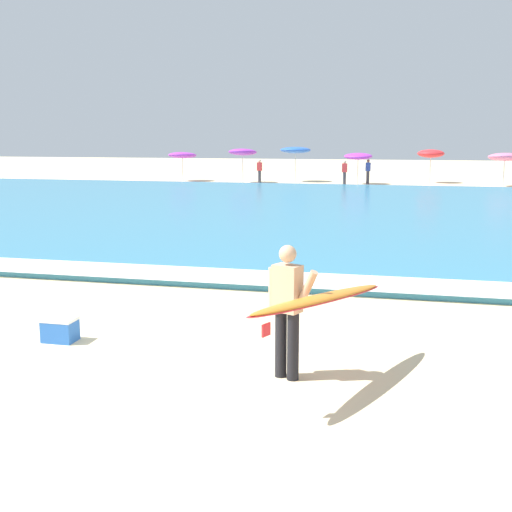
# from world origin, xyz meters

# --- Properties ---
(ground_plane) EXTENTS (160.00, 160.00, 0.00)m
(ground_plane) POSITION_xyz_m (0.00, 0.00, 0.00)
(ground_plane) COLOR beige
(sea) EXTENTS (120.00, 28.00, 0.14)m
(sea) POSITION_xyz_m (0.00, 18.52, 0.07)
(sea) COLOR teal
(sea) RESTS_ON ground
(surf_foam) EXTENTS (120.00, 1.44, 0.01)m
(surf_foam) POSITION_xyz_m (0.00, 5.12, 0.15)
(surf_foam) COLOR white
(surf_foam) RESTS_ON sea
(surfer_with_board) EXTENTS (1.46, 2.87, 1.73)m
(surfer_with_board) POSITION_xyz_m (2.23, -0.12, 1.04)
(surfer_with_board) COLOR black
(surfer_with_board) RESTS_ON ground
(beach_umbrella_0) EXTENTS (1.96, 1.98, 2.04)m
(beach_umbrella_0) POSITION_xyz_m (-11.96, 34.95, 1.77)
(beach_umbrella_0) COLOR beige
(beach_umbrella_0) RESTS_ON ground
(beach_umbrella_1) EXTENTS (1.88, 1.90, 2.31)m
(beach_umbrella_1) POSITION_xyz_m (-7.50, 34.32, 2.02)
(beach_umbrella_1) COLOR beige
(beach_umbrella_1) RESTS_ON ground
(beach_umbrella_2) EXTENTS (2.08, 2.09, 2.37)m
(beach_umbrella_2) POSITION_xyz_m (-4.27, 36.10, 2.13)
(beach_umbrella_2) COLOR beige
(beach_umbrella_2) RESTS_ON ground
(beach_umbrella_3) EXTENTS (1.82, 1.84, 2.05)m
(beach_umbrella_3) POSITION_xyz_m (0.08, 34.73, 1.78)
(beach_umbrella_3) COLOR beige
(beach_umbrella_3) RESTS_ON ground
(beach_umbrella_4) EXTENTS (1.75, 1.75, 2.21)m
(beach_umbrella_4) POSITION_xyz_m (4.65, 36.98, 1.93)
(beach_umbrella_4) COLOR beige
(beach_umbrella_4) RESTS_ON ground
(beach_umbrella_5) EXTENTS (1.97, 2.01, 2.14)m
(beach_umbrella_5) POSITION_xyz_m (8.96, 34.55, 1.81)
(beach_umbrella_5) COLOR beige
(beach_umbrella_5) RESTS_ON ground
(beachgoer_near_row_left) EXTENTS (0.32, 0.20, 1.58)m
(beachgoer_near_row_left) POSITION_xyz_m (-6.20, 33.67, 0.84)
(beachgoer_near_row_left) COLOR #383842
(beachgoer_near_row_left) RESTS_ON ground
(beachgoer_near_row_mid) EXTENTS (0.32, 0.20, 1.58)m
(beachgoer_near_row_mid) POSITION_xyz_m (0.71, 35.06, 0.84)
(beachgoer_near_row_mid) COLOR #383842
(beachgoer_near_row_mid) RESTS_ON ground
(beachgoer_near_row_right) EXTENTS (0.32, 0.20, 1.58)m
(beachgoer_near_row_right) POSITION_xyz_m (-0.62, 33.25, 0.84)
(beachgoer_near_row_right) COLOR #383842
(beachgoer_near_row_right) RESTS_ON ground
(cooler_box) EXTENTS (0.49, 0.35, 0.37)m
(cooler_box) POSITION_xyz_m (-1.62, 0.68, 0.19)
(cooler_box) COLOR blue
(cooler_box) RESTS_ON ground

